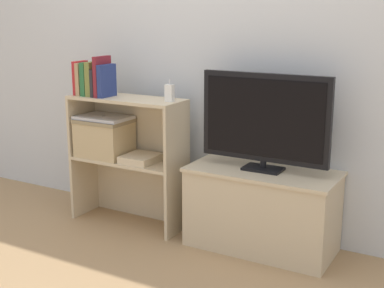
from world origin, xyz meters
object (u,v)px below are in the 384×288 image
(book_forest, at_px, (89,79))
(storage_basket_left, at_px, (104,136))
(baby_monitor, at_px, (170,93))
(book_navy, at_px, (107,81))
(tv, at_px, (265,120))
(book_tan, at_px, (85,79))
(tv_stand, at_px, (262,209))
(magazine_stack, at_px, (141,158))
(book_charcoal, at_px, (99,83))
(book_maroon, at_px, (102,76))
(book_crimson, at_px, (80,78))
(book_olive, at_px, (94,79))
(laptop, at_px, (104,117))

(book_forest, height_order, storage_basket_left, book_forest)
(baby_monitor, bearing_deg, book_navy, -175.00)
(tv, xyz_separation_m, book_tan, (-1.21, -0.09, 0.17))
(tv_stand, xyz_separation_m, magazine_stack, (-0.80, -0.08, 0.22))
(book_charcoal, height_order, book_maroon, book_maroon)
(baby_monitor, bearing_deg, storage_basket_left, -178.27)
(book_crimson, relative_size, book_maroon, 0.85)
(book_forest, xyz_separation_m, book_charcoal, (0.08, 0.00, -0.02))
(book_forest, distance_m, book_olive, 0.04)
(tv_stand, xyz_separation_m, laptop, (-1.08, -0.07, 0.45))
(book_olive, xyz_separation_m, laptop, (0.05, 0.02, -0.25))
(tv, bearing_deg, magazine_stack, -174.66)
(book_forest, bearing_deg, magazine_stack, 2.82)
(book_tan, height_order, baby_monitor, book_tan)
(tv, distance_m, storage_basket_left, 1.11)
(book_navy, bearing_deg, book_crimson, 180.00)
(tv, height_order, book_charcoal, tv)
(tv_stand, xyz_separation_m, book_tan, (-1.21, -0.09, 0.70))
(book_navy, xyz_separation_m, magazine_stack, (0.23, 0.02, -0.48))
(laptop, bearing_deg, book_charcoal, -111.98)
(tv, relative_size, storage_basket_left, 2.21)
(tv_stand, height_order, book_crimson, book_crimson)
(tv_stand, bearing_deg, baby_monitor, -174.57)
(book_charcoal, distance_m, book_navy, 0.07)
(book_olive, bearing_deg, book_forest, 180.00)
(book_crimson, distance_m, book_olive, 0.11)
(book_maroon, xyz_separation_m, storage_basket_left, (-0.02, 0.02, -0.39))
(book_maroon, xyz_separation_m, baby_monitor, (0.47, 0.04, -0.08))
(baby_monitor, bearing_deg, tv, 5.28)
(book_charcoal, height_order, magazine_stack, book_charcoal)
(book_tan, bearing_deg, book_maroon, 0.00)
(book_forest, distance_m, laptop, 0.26)
(storage_basket_left, bearing_deg, book_crimson, -171.60)
(tv, relative_size, book_forest, 3.53)
(book_olive, relative_size, book_navy, 1.06)
(book_forest, bearing_deg, book_crimson, 180.00)
(book_olive, height_order, baby_monitor, book_olive)
(book_navy, bearing_deg, book_charcoal, 180.00)
(tv, distance_m, book_forest, 1.19)
(storage_basket_left, bearing_deg, book_olive, -152.63)
(tv, xyz_separation_m, storage_basket_left, (-1.08, -0.07, -0.20))
(magazine_stack, bearing_deg, baby_monitor, 5.50)
(tv, relative_size, magazine_stack, 3.36)
(book_navy, bearing_deg, book_maroon, 180.00)
(book_crimson, bearing_deg, book_olive, 0.00)
(book_charcoal, bearing_deg, book_crimson, 180.00)
(book_crimson, relative_size, magazine_stack, 0.97)
(laptop, xyz_separation_m, magazine_stack, (0.29, -0.00, -0.24))
(book_tan, bearing_deg, laptop, 10.62)
(baby_monitor, bearing_deg, magazine_stack, -174.50)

